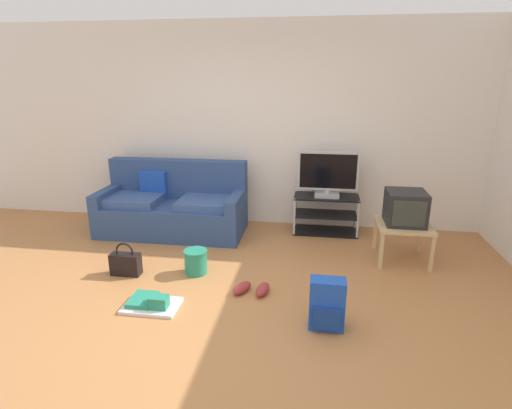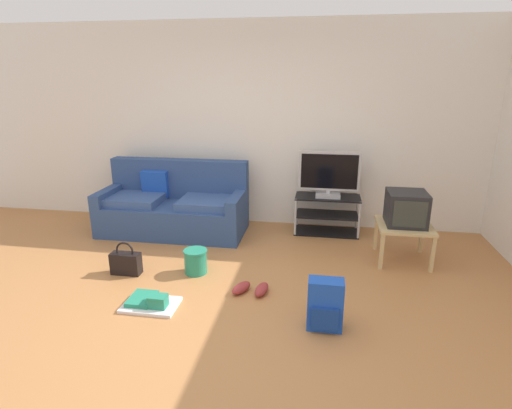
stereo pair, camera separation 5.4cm
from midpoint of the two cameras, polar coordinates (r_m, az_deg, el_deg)
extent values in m
cube|color=#B27542|center=(3.76, -5.98, -14.78)|extent=(9.00, 9.80, 0.02)
cube|color=silver|center=(5.62, -0.17, 10.88)|extent=(9.00, 0.10, 2.70)
cube|color=navy|center=(5.52, -11.89, -1.87)|extent=(1.89, 0.84, 0.40)
cube|color=navy|center=(5.69, -11.08, 3.58)|extent=(1.89, 0.20, 0.52)
cube|color=navy|center=(5.80, -20.20, 1.30)|extent=(0.14, 0.84, 0.17)
cube|color=navy|center=(5.20, -3.02, 0.59)|extent=(0.14, 0.84, 0.17)
cube|color=#365289|center=(5.60, -17.25, 0.66)|extent=(0.75, 0.59, 0.10)
cube|color=#365289|center=(5.24, -6.95, 0.20)|extent=(0.75, 0.59, 0.10)
cube|color=blue|center=(5.70, -14.36, 2.77)|extent=(0.36, 0.15, 0.37)
cube|color=black|center=(5.40, 9.56, 1.08)|extent=(0.84, 0.41, 0.02)
cube|color=black|center=(5.48, 9.43, -1.35)|extent=(0.80, 0.39, 0.02)
cube|color=black|center=(5.56, 9.31, -3.71)|extent=(0.84, 0.41, 0.02)
cylinder|color=#B7B7BC|center=(5.30, 5.09, -1.80)|extent=(0.03, 0.03, 0.50)
cylinder|color=#B7B7BC|center=(5.32, 13.80, -2.18)|extent=(0.03, 0.03, 0.50)
cylinder|color=#B7B7BC|center=(5.66, 5.33, -0.56)|extent=(0.03, 0.03, 0.50)
cylinder|color=#B7B7BC|center=(5.68, 13.49, -0.92)|extent=(0.03, 0.03, 0.50)
cube|color=#B2B2B7|center=(5.37, 9.58, 1.37)|extent=(0.31, 0.22, 0.05)
cube|color=#B2B2B7|center=(5.36, 9.60, 1.83)|extent=(0.05, 0.04, 0.04)
cube|color=#B2B2B7|center=(5.30, 9.75, 4.65)|extent=(0.77, 0.04, 0.50)
cube|color=black|center=(5.28, 9.75, 4.59)|extent=(0.71, 0.01, 0.44)
cube|color=tan|center=(4.81, 19.65, -2.73)|extent=(0.58, 0.58, 0.03)
cube|color=tan|center=(4.61, 16.77, -6.23)|extent=(0.04, 0.04, 0.40)
cube|color=tan|center=(4.71, 23.06, -6.37)|extent=(0.04, 0.04, 0.40)
cube|color=tan|center=(5.08, 16.00, -3.91)|extent=(0.04, 0.04, 0.40)
cube|color=tan|center=(5.18, 21.72, -4.09)|extent=(0.04, 0.04, 0.40)
cube|color=#232326|center=(4.77, 19.84, -0.40)|extent=(0.42, 0.42, 0.37)
cube|color=#333833|center=(4.57, 20.33, -1.21)|extent=(0.34, 0.01, 0.29)
cube|color=blue|center=(3.47, 9.44, -13.53)|extent=(0.29, 0.16, 0.44)
cube|color=navy|center=(3.43, 9.39, -15.46)|extent=(0.22, 0.04, 0.19)
cylinder|color=navy|center=(3.54, 8.11, -12.34)|extent=(0.04, 0.04, 0.35)
cylinder|color=navy|center=(3.55, 10.78, -12.44)|extent=(0.04, 0.04, 0.35)
cube|color=black|center=(4.53, -18.08, -7.95)|extent=(0.31, 0.13, 0.23)
torus|color=black|center=(4.47, -18.25, -6.25)|extent=(0.19, 0.02, 0.19)
cylinder|color=#238466|center=(4.38, -8.77, -7.92)|extent=(0.24, 0.24, 0.26)
cylinder|color=#238466|center=(4.33, -8.84, -6.48)|extent=(0.25, 0.25, 0.02)
ellipsoid|color=#993333|center=(4.01, -2.35, -11.57)|extent=(0.21, 0.27, 0.09)
ellipsoid|color=#993333|center=(3.98, 0.52, -11.78)|extent=(0.16, 0.27, 0.09)
cube|color=silver|center=(3.91, -14.76, -13.52)|extent=(0.49, 0.33, 0.03)
cube|color=#238466|center=(3.81, -13.82, -13.08)|extent=(0.16, 0.12, 0.11)
cube|color=#238466|center=(3.96, -15.95, -12.66)|extent=(0.22, 0.28, 0.04)
camera|label=1|loc=(0.03, -90.36, -0.11)|focal=28.61mm
camera|label=2|loc=(0.03, 89.64, 0.11)|focal=28.61mm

